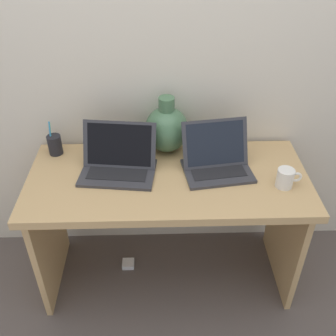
{
  "coord_description": "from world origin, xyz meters",
  "views": [
    {
      "loc": [
        -0.04,
        -1.49,
        1.86
      ],
      "look_at": [
        0.0,
        0.0,
        0.77
      ],
      "focal_mm": 41.91,
      "sensor_mm": 36.0,
      "label": 1
    }
  ],
  "objects_px": {
    "laptop_left": "(119,160)",
    "pen_cup": "(55,144)",
    "coffee_mug": "(286,178)",
    "power_brick": "(128,264)",
    "laptop_right": "(216,158)",
    "green_vase": "(167,129)"
  },
  "relations": [
    {
      "from": "green_vase",
      "to": "power_brick",
      "type": "height_order",
      "value": "green_vase"
    },
    {
      "from": "laptop_left",
      "to": "coffee_mug",
      "type": "distance_m",
      "value": 0.79
    },
    {
      "from": "laptop_right",
      "to": "coffee_mug",
      "type": "xyz_separation_m",
      "value": [
        0.3,
        -0.15,
        -0.02
      ]
    },
    {
      "from": "coffee_mug",
      "to": "laptop_left",
      "type": "bearing_deg",
      "value": 169.07
    },
    {
      "from": "laptop_left",
      "to": "pen_cup",
      "type": "xyz_separation_m",
      "value": [
        -0.34,
        0.16,
        -0.01
      ]
    },
    {
      "from": "laptop_left",
      "to": "laptop_right",
      "type": "height_order",
      "value": "laptop_right"
    },
    {
      "from": "laptop_left",
      "to": "laptop_right",
      "type": "relative_size",
      "value": 1.08
    },
    {
      "from": "laptop_left",
      "to": "coffee_mug",
      "type": "bearing_deg",
      "value": -10.93
    },
    {
      "from": "coffee_mug",
      "to": "laptop_right",
      "type": "bearing_deg",
      "value": 153.85
    },
    {
      "from": "laptop_left",
      "to": "power_brick",
      "type": "xyz_separation_m",
      "value": [
        0.0,
        0.01,
        -0.77
      ]
    },
    {
      "from": "laptop_right",
      "to": "pen_cup",
      "type": "xyz_separation_m",
      "value": [
        -0.81,
        0.16,
        -0.01
      ]
    },
    {
      "from": "coffee_mug",
      "to": "power_brick",
      "type": "distance_m",
      "value": 1.09
    },
    {
      "from": "laptop_right",
      "to": "coffee_mug",
      "type": "height_order",
      "value": "laptop_right"
    },
    {
      "from": "laptop_left",
      "to": "pen_cup",
      "type": "height_order",
      "value": "laptop_left"
    },
    {
      "from": "laptop_left",
      "to": "laptop_right",
      "type": "distance_m",
      "value": 0.47
    },
    {
      "from": "laptop_left",
      "to": "coffee_mug",
      "type": "xyz_separation_m",
      "value": [
        0.77,
        -0.15,
        -0.01
      ]
    },
    {
      "from": "laptop_right",
      "to": "pen_cup",
      "type": "relative_size",
      "value": 1.97
    },
    {
      "from": "laptop_left",
      "to": "power_brick",
      "type": "distance_m",
      "value": 0.77
    },
    {
      "from": "laptop_right",
      "to": "pen_cup",
      "type": "height_order",
      "value": "laptop_right"
    },
    {
      "from": "power_brick",
      "to": "green_vase",
      "type": "bearing_deg",
      "value": 36.44
    },
    {
      "from": "coffee_mug",
      "to": "power_brick",
      "type": "height_order",
      "value": "coffee_mug"
    },
    {
      "from": "coffee_mug",
      "to": "power_brick",
      "type": "xyz_separation_m",
      "value": [
        -0.77,
        0.16,
        -0.75
      ]
    }
  ]
}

